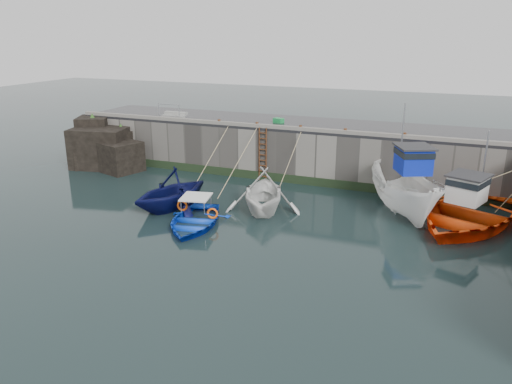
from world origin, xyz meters
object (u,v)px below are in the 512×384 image
at_px(bollard_b, 257,124).
at_px(bollard_c, 300,128).
at_px(boat_near_blacktrim, 263,210).
at_px(boat_far_white, 406,192).
at_px(ladder, 263,154).
at_px(boat_near_blue, 194,225).
at_px(boat_far_orange, 468,213).
at_px(fish_crate, 279,120).
at_px(bollard_a, 219,122).
at_px(boat_near_white, 172,208).
at_px(bollard_d, 345,131).
at_px(bollard_e, 405,135).

relative_size(bollard_b, bollard_c, 1.00).
xyz_separation_m(boat_near_blacktrim, bollard_c, (0.27, 5.18, 3.30)).
bearing_deg(boat_far_white, ladder, 138.35).
xyz_separation_m(boat_near_blue, boat_near_blacktrim, (2.23, 3.16, 0.00)).
height_order(boat_far_orange, bollard_c, boat_far_orange).
xyz_separation_m(fish_crate, bollard_c, (1.98, -1.78, -0.00)).
distance_m(boat_near_blacktrim, bollard_a, 7.87).
distance_m(boat_near_white, fish_crate, 9.47).
distance_m(boat_far_orange, bollard_c, 10.27).
distance_m(boat_near_blue, boat_far_orange, 12.81).
bearing_deg(bollard_a, boat_far_white, -14.19).
bearing_deg(bollard_b, ladder, -33.86).
distance_m(boat_near_blacktrim, bollard_d, 6.78).
relative_size(boat_far_orange, bollard_b, 32.42).
height_order(boat_near_white, fish_crate, fish_crate).
bearing_deg(bollard_b, boat_far_white, -17.88).
distance_m(boat_near_white, bollard_d, 10.42).
xyz_separation_m(ladder, bollard_a, (-3.00, 0.34, 1.71)).
xyz_separation_m(bollard_b, bollard_c, (2.70, 0.00, 0.00)).
xyz_separation_m(ladder, boat_near_blue, (-0.31, -8.00, -1.59)).
relative_size(ladder, boat_near_blacktrim, 0.68).
bearing_deg(boat_near_white, boat_far_white, 36.27).
bearing_deg(boat_far_white, boat_near_blacktrim, 173.85).
xyz_separation_m(boat_near_blacktrim, bollard_b, (-2.43, 5.18, 3.30)).
xyz_separation_m(boat_near_blacktrim, bollard_e, (6.07, 5.18, 3.30)).
bearing_deg(boat_near_blue, boat_near_white, 129.82).
height_order(boat_far_white, bollard_a, boat_far_white).
distance_m(boat_far_white, bollard_d, 5.27).
xyz_separation_m(boat_near_white, boat_near_blacktrim, (4.43, 1.48, 0.00)).
bearing_deg(bollard_e, bollard_a, 180.00).
bearing_deg(boat_near_white, bollard_d, 60.01).
relative_size(boat_far_white, boat_far_orange, 0.78).
height_order(bollard_b, bollard_d, same).
xyz_separation_m(boat_near_blue, bollard_e, (8.31, 8.34, 3.30)).
relative_size(bollard_a, bollard_c, 1.00).
distance_m(bollard_d, bollard_e, 3.20).
bearing_deg(bollard_a, bollard_d, 0.00).
height_order(boat_far_white, bollard_d, boat_far_white).
bearing_deg(boat_near_blacktrim, bollard_d, 42.08).
distance_m(boat_far_white, bollard_e, 3.72).
height_order(boat_far_orange, bollard_d, boat_far_orange).
bearing_deg(fish_crate, boat_near_white, -89.80).
bearing_deg(bollard_a, bollard_c, 0.00).
relative_size(fish_crate, bollard_e, 2.15).
xyz_separation_m(boat_far_white, fish_crate, (-8.35, 4.71, 2.22)).
distance_m(bollard_a, bollard_d, 7.80).
bearing_deg(bollard_b, bollard_c, 0.00).
height_order(ladder, boat_near_blacktrim, ladder).
xyz_separation_m(fish_crate, bollard_b, (-0.72, -1.78, -0.00)).
bearing_deg(bollard_a, boat_near_blue, -72.10).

